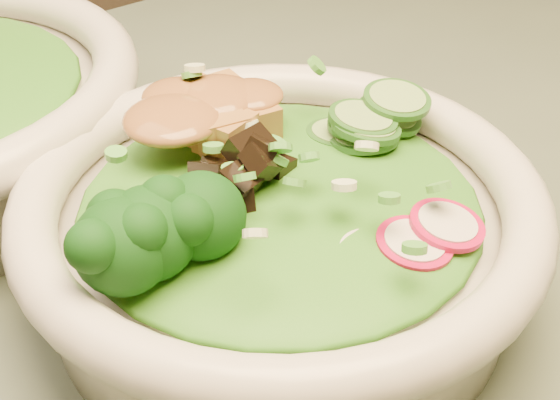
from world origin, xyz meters
TOP-DOWN VIEW (x-y plane):
  - dining_table at (0.00, 0.00)m, footprint 1.20×0.80m
  - salad_bowl at (-0.22, -0.02)m, footprint 0.28×0.28m
  - lettuce_bed at (-0.22, -0.02)m, footprint 0.21×0.21m
  - broccoli_florets at (-0.28, -0.03)m, footprint 0.09×0.08m
  - radish_slices at (-0.20, -0.08)m, footprint 0.12×0.06m
  - cucumber_slices at (-0.15, -0.01)m, footprint 0.08×0.08m
  - mushroom_heap at (-0.22, -0.00)m, footprint 0.08×0.08m
  - tofu_cubes at (-0.23, 0.05)m, footprint 0.10×0.08m
  - peanut_sauce at (-0.23, 0.05)m, footprint 0.07×0.06m
  - scallion_garnish at (-0.22, -0.02)m, footprint 0.20×0.20m

SIDE VIEW (x-z plane):
  - dining_table at x=0.00m, z-range 0.26..1.01m
  - salad_bowl at x=-0.22m, z-range 0.75..0.83m
  - lettuce_bed at x=-0.22m, z-range 0.80..0.82m
  - radish_slices at x=-0.20m, z-range 0.81..0.83m
  - cucumber_slices at x=-0.15m, z-range 0.81..0.84m
  - tofu_cubes at x=-0.23m, z-range 0.81..0.84m
  - mushroom_heap at x=-0.22m, z-range 0.81..0.85m
  - broccoli_florets at x=-0.28m, z-range 0.81..0.85m
  - scallion_garnish at x=-0.22m, z-range 0.82..0.85m
  - peanut_sauce at x=-0.23m, z-range 0.83..0.85m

